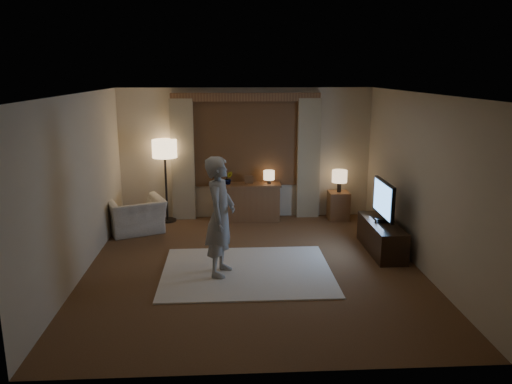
{
  "coord_description": "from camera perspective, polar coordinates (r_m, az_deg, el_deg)",
  "views": [
    {
      "loc": [
        -0.37,
        -7.11,
        2.91
      ],
      "look_at": [
        0.08,
        0.6,
        1.03
      ],
      "focal_mm": 35.0,
      "sensor_mm": 36.0,
      "label": 1
    }
  ],
  "objects": [
    {
      "name": "picture_frame",
      "position": [
        9.85,
        -0.83,
        1.29
      ],
      "size": [
        0.16,
        0.02,
        0.2
      ],
      "primitive_type": "cube",
      "color": "brown",
      "rests_on": "sideboard"
    },
    {
      "name": "table_lamp_sideboard",
      "position": [
        9.85,
        1.5,
        1.87
      ],
      "size": [
        0.22,
        0.22,
        0.3
      ],
      "color": "black",
      "rests_on": "sideboard"
    },
    {
      "name": "side_table",
      "position": [
        10.16,
        9.4,
        -1.53
      ],
      "size": [
        0.4,
        0.4,
        0.56
      ],
      "primitive_type": "cube",
      "color": "brown",
      "rests_on": "floor"
    },
    {
      "name": "plant",
      "position": [
        9.83,
        -3.16,
        1.54
      ],
      "size": [
        0.17,
        0.13,
        0.3
      ],
      "primitive_type": "imported",
      "color": "#999999",
      "rests_on": "sideboard"
    },
    {
      "name": "person",
      "position": [
        7.15,
        -4.11,
        -2.8
      ],
      "size": [
        0.56,
        0.72,
        1.74
      ],
      "primitive_type": "imported",
      "rotation": [
        0.0,
        0.0,
        1.31
      ],
      "color": "gray",
      "rests_on": "rug"
    },
    {
      "name": "armchair",
      "position": [
        9.45,
        -13.56,
        -2.64
      ],
      "size": [
        1.24,
        1.17,
        0.64
      ],
      "primitive_type": "imported",
      "rotation": [
        0.0,
        0.0,
        -2.73
      ],
      "color": "beige",
      "rests_on": "floor"
    },
    {
      "name": "floor_lamp",
      "position": [
        9.81,
        -10.39,
        4.39
      ],
      "size": [
        0.47,
        0.47,
        1.63
      ],
      "color": "black",
      "rests_on": "floor"
    },
    {
      "name": "sideboard",
      "position": [
        9.95,
        -0.82,
        -1.24
      ],
      "size": [
        1.2,
        0.4,
        0.7
      ],
      "primitive_type": "cube",
      "color": "brown",
      "rests_on": "floor"
    },
    {
      "name": "room",
      "position": [
        7.78,
        -0.54,
        1.99
      ],
      "size": [
        5.04,
        5.54,
        2.64
      ],
      "color": "brown",
      "rests_on": "ground"
    },
    {
      "name": "table_lamp_side",
      "position": [
        10.02,
        9.53,
        1.72
      ],
      "size": [
        0.3,
        0.3,
        0.44
      ],
      "color": "black",
      "rests_on": "side_table"
    },
    {
      "name": "tv_stand",
      "position": [
        8.5,
        14.16,
        -5.0
      ],
      "size": [
        0.45,
        1.4,
        0.5
      ],
      "primitive_type": "cube",
      "color": "black",
      "rests_on": "floor"
    },
    {
      "name": "rug",
      "position": [
        7.51,
        -1.03,
        -9.05
      ],
      "size": [
        2.5,
        2.0,
        0.02
      ],
      "primitive_type": "cube",
      "color": "#F0E2CA",
      "rests_on": "floor"
    },
    {
      "name": "tv",
      "position": [
        8.32,
        14.39,
        -0.89
      ],
      "size": [
        0.23,
        0.95,
        0.69
      ],
      "color": "black",
      "rests_on": "tv_stand"
    }
  ]
}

